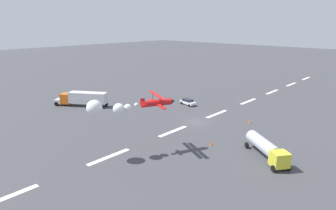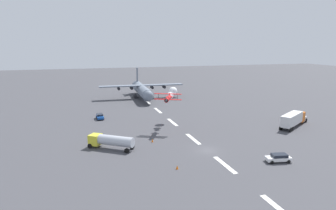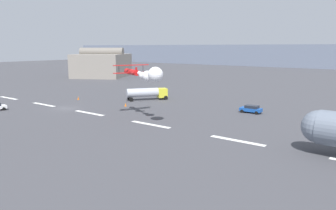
# 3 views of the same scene
# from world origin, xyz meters

# --- Properties ---
(ground_plane) EXTENTS (440.00, 440.00, 0.00)m
(ground_plane) POSITION_xyz_m (0.00, 0.00, 0.00)
(ground_plane) COLOR #424247
(ground_plane) RESTS_ON ground
(runway_stripe_0) EXTENTS (8.00, 0.90, 0.01)m
(runway_stripe_0) POSITION_xyz_m (-69.91, 0.00, 0.01)
(runway_stripe_0) COLOR white
(runway_stripe_0) RESTS_ON ground
(runway_stripe_1) EXTENTS (8.00, 0.90, 0.01)m
(runway_stripe_1) POSITION_xyz_m (-54.37, 0.00, 0.01)
(runway_stripe_1) COLOR white
(runway_stripe_1) RESTS_ON ground
(runway_stripe_2) EXTENTS (8.00, 0.90, 0.01)m
(runway_stripe_2) POSITION_xyz_m (-38.84, 0.00, 0.01)
(runway_stripe_2) COLOR white
(runway_stripe_2) RESTS_ON ground
(runway_stripe_3) EXTENTS (8.00, 0.90, 0.01)m
(runway_stripe_3) POSITION_xyz_m (-23.30, 0.00, 0.01)
(runway_stripe_3) COLOR white
(runway_stripe_3) RESTS_ON ground
(runway_stripe_4) EXTENTS (8.00, 0.90, 0.01)m
(runway_stripe_4) POSITION_xyz_m (-7.77, 0.00, 0.01)
(runway_stripe_4) COLOR white
(runway_stripe_4) RESTS_ON ground
(runway_stripe_5) EXTENTS (8.00, 0.90, 0.01)m
(runway_stripe_5) POSITION_xyz_m (7.77, 0.00, 0.01)
(runway_stripe_5) COLOR white
(runway_stripe_5) RESTS_ON ground
(runway_stripe_6) EXTENTS (8.00, 0.90, 0.01)m
(runway_stripe_6) POSITION_xyz_m (23.30, 0.00, 0.01)
(runway_stripe_6) COLOR white
(runway_stripe_6) RESTS_ON ground
(runway_stripe_7) EXTENTS (8.00, 0.90, 0.01)m
(runway_stripe_7) POSITION_xyz_m (38.84, 0.00, 0.01)
(runway_stripe_7) COLOR white
(runway_stripe_7) RESTS_ON ground
(stunt_biplane_red) EXTENTS (13.40, 8.67, 2.64)m
(stunt_biplane_red) POSITION_xyz_m (21.60, 0.98, 8.25)
(stunt_biplane_red) COLOR red
(semi_truck_orange) EXTENTS (9.66, 13.02, 3.70)m
(semi_truck_orange) POSITION_xyz_m (9.87, -29.18, 2.11)
(semi_truck_orange) COLOR silver
(semi_truck_orange) RESTS_ON ground
(fuel_tanker_truck) EXTENTS (7.79, 9.39, 2.90)m
(fuel_tanker_truck) POSITION_xyz_m (6.72, 18.80, 1.75)
(fuel_tanker_truck) COLOR yellow
(fuel_tanker_truck) RESTS_ON ground
(followme_car_yellow) EXTENTS (2.70, 4.82, 1.52)m
(followme_car_yellow) POSITION_xyz_m (-9.43, -10.11, 0.81)
(followme_car_yellow) COLOR white
(followme_car_yellow) RESTS_ON ground
(traffic_cone_near) EXTENTS (0.44, 0.44, 0.75)m
(traffic_cone_near) POSITION_xyz_m (-7.09, 8.89, 0.38)
(traffic_cone_near) COLOR orange
(traffic_cone_near) RESTS_ON ground
(traffic_cone_far) EXTENTS (0.44, 0.44, 0.75)m
(traffic_cone_far) POSITION_xyz_m (8.34, 9.48, 0.38)
(traffic_cone_far) COLOR orange
(traffic_cone_far) RESTS_ON ground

